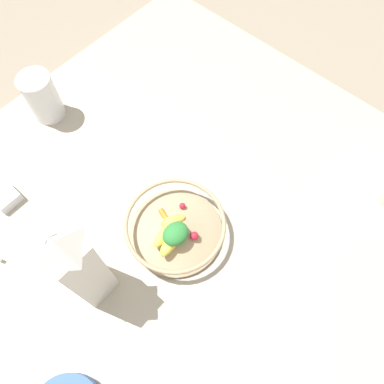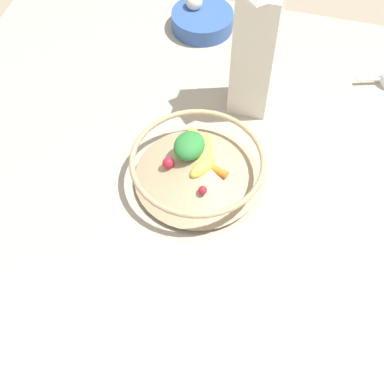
{
  "view_description": "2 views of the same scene",
  "coord_description": "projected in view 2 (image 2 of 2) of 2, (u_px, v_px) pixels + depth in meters",
  "views": [
    {
      "loc": [
        0.27,
        0.27,
        0.88
      ],
      "look_at": [
        -0.02,
        0.01,
        0.1
      ],
      "focal_mm": 35.0,
      "sensor_mm": 36.0,
      "label": 1
    },
    {
      "loc": [
        -0.47,
        -0.1,
        0.8
      ],
      "look_at": [
        -0.03,
        0.02,
        0.13
      ],
      "focal_mm": 50.0,
      "sensor_mm": 36.0,
      "label": 2
    }
  ],
  "objects": [
    {
      "name": "ground_plane",
      "position": [
        209.0,
        227.0,
        0.93
      ],
      "size": [
        6.0,
        6.0,
        0.0
      ],
      "primitive_type": "plane",
      "color": "gray"
    },
    {
      "name": "countertop",
      "position": [
        209.0,
        221.0,
        0.92
      ],
      "size": [
        1.16,
        1.16,
        0.04
      ],
      "color": "#B2A893",
      "rests_on": "ground_plane"
    },
    {
      "name": "fruit_bowl",
      "position": [
        197.0,
        166.0,
        0.91
      ],
      "size": [
        0.23,
        0.23,
        0.08
      ],
      "color": "tan",
      "rests_on": "countertop"
    },
    {
      "name": "milk_carton",
      "position": [
        256.0,
        42.0,
        0.93
      ],
      "size": [
        0.07,
        0.07,
        0.3
      ],
      "color": "silver",
      "rests_on": "countertop"
    },
    {
      "name": "garlic_bowl",
      "position": [
        202.0,
        19.0,
        1.16
      ],
      "size": [
        0.14,
        0.14,
        0.07
      ],
      "color": "#3356A3",
      "rests_on": "countertop"
    }
  ]
}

